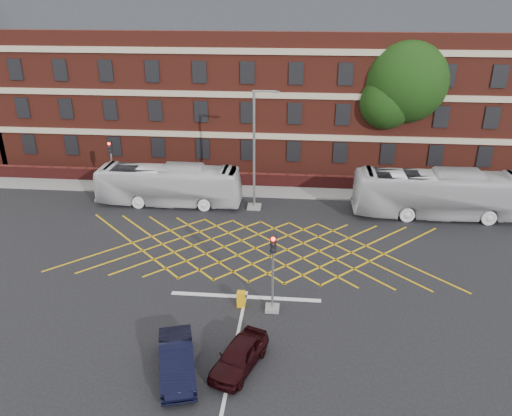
# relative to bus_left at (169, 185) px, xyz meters

# --- Properties ---
(ground) EXTENTS (120.00, 120.00, 0.00)m
(ground) POSITION_rel_bus_left_xyz_m (7.20, -8.63, -1.52)
(ground) COLOR black
(ground) RESTS_ON ground
(victorian_building) EXTENTS (51.00, 12.17, 20.40)m
(victorian_building) POSITION_rel_bus_left_xyz_m (7.45, 13.37, 6.32)
(victorian_building) COLOR #5B2017
(victorian_building) RESTS_ON ground
(boundary_wall) EXTENTS (56.00, 0.50, 1.10)m
(boundary_wall) POSITION_rel_bus_left_xyz_m (7.20, 4.37, -0.97)
(boundary_wall) COLOR #4B1414
(boundary_wall) RESTS_ON ground
(far_pavement) EXTENTS (60.00, 3.00, 0.12)m
(far_pavement) POSITION_rel_bus_left_xyz_m (7.20, 3.37, -1.46)
(far_pavement) COLOR slate
(far_pavement) RESTS_ON ground
(box_junction_hatching) EXTENTS (8.22, 8.22, 0.02)m
(box_junction_hatching) POSITION_rel_bus_left_xyz_m (7.20, -6.63, -1.51)
(box_junction_hatching) COLOR #CC990C
(box_junction_hatching) RESTS_ON ground
(stop_line) EXTENTS (8.00, 0.30, 0.02)m
(stop_line) POSITION_rel_bus_left_xyz_m (7.20, -12.13, -1.51)
(stop_line) COLOR silver
(stop_line) RESTS_ON ground
(centre_line) EXTENTS (0.15, 14.00, 0.02)m
(centre_line) POSITION_rel_bus_left_xyz_m (7.20, -18.63, -1.51)
(centre_line) COLOR silver
(centre_line) RESTS_ON ground
(bus_left) EXTENTS (10.92, 2.61, 3.04)m
(bus_left) POSITION_rel_bus_left_xyz_m (0.00, 0.00, 0.00)
(bus_left) COLOR silver
(bus_left) RESTS_ON ground
(bus_right) EXTENTS (12.13, 2.85, 3.38)m
(bus_right) POSITION_rel_bus_left_xyz_m (19.77, -0.40, 0.17)
(bus_right) COLOR silver
(bus_right) RESTS_ON ground
(car_navy) EXTENTS (2.51, 4.32, 1.35)m
(car_navy) POSITION_rel_bus_left_xyz_m (4.99, -18.12, -0.85)
(car_navy) COLOR black
(car_navy) RESTS_ON ground
(car_maroon) EXTENTS (2.61, 3.89, 1.23)m
(car_maroon) POSITION_rel_bus_left_xyz_m (7.56, -17.50, -0.90)
(car_maroon) COLOR black
(car_maroon) RESTS_ON ground
(deciduous_tree) EXTENTS (7.34, 6.94, 11.65)m
(deciduous_tree) POSITION_rel_bus_left_xyz_m (18.14, 8.35, 6.15)
(deciduous_tree) COLOR black
(deciduous_tree) RESTS_ON ground
(traffic_light_near) EXTENTS (0.70, 0.70, 4.27)m
(traffic_light_near) POSITION_rel_bus_left_xyz_m (8.70, -13.17, 0.24)
(traffic_light_near) COLOR slate
(traffic_light_near) RESTS_ON ground
(traffic_light_far) EXTENTS (0.70, 0.70, 4.27)m
(traffic_light_far) POSITION_rel_bus_left_xyz_m (-4.98, 1.80, 0.24)
(traffic_light_far) COLOR slate
(traffic_light_far) RESTS_ON ground
(street_lamp) EXTENTS (2.25, 1.00, 8.76)m
(street_lamp) POSITION_rel_bus_left_xyz_m (6.56, -0.24, 1.48)
(street_lamp) COLOR slate
(street_lamp) RESTS_ON ground
(direction_signs) EXTENTS (1.10, 0.16, 2.20)m
(direction_signs) POSITION_rel_bus_left_xyz_m (-4.62, 2.06, -0.14)
(direction_signs) COLOR gray
(direction_signs) RESTS_ON ground
(utility_cabinet) EXTENTS (0.41, 0.38, 0.83)m
(utility_cabinet) POSITION_rel_bus_left_xyz_m (7.08, -12.96, -1.10)
(utility_cabinet) COLOR orange
(utility_cabinet) RESTS_ON ground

